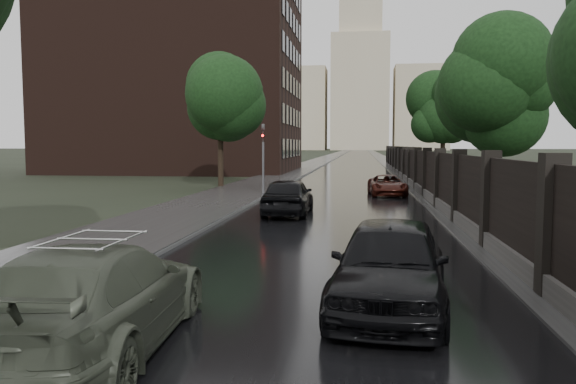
{
  "coord_description": "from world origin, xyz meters",
  "views": [
    {
      "loc": [
        1.11,
        -5.75,
        2.85
      ],
      "look_at": [
        -0.96,
        10.08,
        1.5
      ],
      "focal_mm": 35.0,
      "sensor_mm": 36.0,
      "label": 1
    }
  ],
  "objects_px": {
    "hatchback_left": "(288,196)",
    "car_right_near": "(390,264)",
    "volga_sedan": "(94,298)",
    "tree_left_far": "(220,108)",
    "tree_right_b": "(499,100)",
    "tree_right_c": "(443,118)",
    "car_right_far": "(387,185)",
    "traffic_light": "(263,153)"
  },
  "relations": [
    {
      "from": "car_right_near",
      "to": "tree_right_c",
      "type": "bearing_deg",
      "value": 86.94
    },
    {
      "from": "traffic_light",
      "to": "hatchback_left",
      "type": "relative_size",
      "value": 0.89
    },
    {
      "from": "hatchback_left",
      "to": "car_right_near",
      "type": "height_order",
      "value": "car_right_near"
    },
    {
      "from": "tree_left_far",
      "to": "volga_sedan",
      "type": "bearing_deg",
      "value": -79.13
    },
    {
      "from": "car_right_near",
      "to": "tree_right_b",
      "type": "bearing_deg",
      "value": 78.2
    },
    {
      "from": "tree_left_far",
      "to": "tree_right_b",
      "type": "bearing_deg",
      "value": -27.3
    },
    {
      "from": "tree_right_c",
      "to": "hatchback_left",
      "type": "distance_m",
      "value": 25.55
    },
    {
      "from": "hatchback_left",
      "to": "volga_sedan",
      "type": "bearing_deg",
      "value": 87.13
    },
    {
      "from": "car_right_near",
      "to": "car_right_far",
      "type": "relative_size",
      "value": 1.11
    },
    {
      "from": "traffic_light",
      "to": "volga_sedan",
      "type": "distance_m",
      "value": 23.76
    },
    {
      "from": "tree_left_far",
      "to": "tree_right_c",
      "type": "xyz_separation_m",
      "value": [
        15.5,
        10.0,
        -0.29
      ]
    },
    {
      "from": "tree_left_far",
      "to": "tree_right_c",
      "type": "height_order",
      "value": "tree_left_far"
    },
    {
      "from": "tree_right_c",
      "to": "volga_sedan",
      "type": "distance_m",
      "value": 40.13
    },
    {
      "from": "tree_left_far",
      "to": "car_right_far",
      "type": "distance_m",
      "value": 12.22
    },
    {
      "from": "tree_left_far",
      "to": "hatchback_left",
      "type": "relative_size",
      "value": 1.64
    },
    {
      "from": "tree_right_c",
      "to": "car_right_far",
      "type": "relative_size",
      "value": 1.67
    },
    {
      "from": "hatchback_left",
      "to": "tree_right_b",
      "type": "bearing_deg",
      "value": -150.03
    },
    {
      "from": "tree_left_far",
      "to": "car_right_near",
      "type": "distance_m",
      "value": 28.17
    },
    {
      "from": "tree_left_far",
      "to": "hatchback_left",
      "type": "xyz_separation_m",
      "value": [
        6.19,
        -13.42,
        -4.47
      ]
    },
    {
      "from": "volga_sedan",
      "to": "tree_right_c",
      "type": "bearing_deg",
      "value": -108.36
    },
    {
      "from": "tree_right_b",
      "to": "car_right_far",
      "type": "height_order",
      "value": "tree_right_b"
    },
    {
      "from": "car_right_near",
      "to": "tree_left_far",
      "type": "bearing_deg",
      "value": 116.42
    },
    {
      "from": "volga_sedan",
      "to": "car_right_near",
      "type": "xyz_separation_m",
      "value": [
        4.13,
        2.54,
        0.04
      ]
    },
    {
      "from": "volga_sedan",
      "to": "hatchback_left",
      "type": "relative_size",
      "value": 1.16
    },
    {
      "from": "hatchback_left",
      "to": "car_right_near",
      "type": "relative_size",
      "value": 0.97
    },
    {
      "from": "hatchback_left",
      "to": "car_right_near",
      "type": "distance_m",
      "value": 13.13
    },
    {
      "from": "traffic_light",
      "to": "hatchback_left",
      "type": "bearing_deg",
      "value": -73.5
    },
    {
      "from": "tree_right_c",
      "to": "hatchback_left",
      "type": "bearing_deg",
      "value": -111.67
    },
    {
      "from": "tree_right_c",
      "to": "volga_sedan",
      "type": "bearing_deg",
      "value": -104.51
    },
    {
      "from": "hatchback_left",
      "to": "car_right_near",
      "type": "bearing_deg",
      "value": 104.89
    },
    {
      "from": "volga_sedan",
      "to": "hatchback_left",
      "type": "height_order",
      "value": "hatchback_left"
    },
    {
      "from": "tree_right_c",
      "to": "car_right_near",
      "type": "relative_size",
      "value": 1.5
    },
    {
      "from": "tree_right_b",
      "to": "hatchback_left",
      "type": "height_order",
      "value": "tree_right_b"
    },
    {
      "from": "tree_left_far",
      "to": "volga_sedan",
      "type": "xyz_separation_m",
      "value": [
        5.5,
        -28.64,
        -4.48
      ]
    },
    {
      "from": "tree_left_far",
      "to": "volga_sedan",
      "type": "distance_m",
      "value": 29.5
    },
    {
      "from": "volga_sedan",
      "to": "hatchback_left",
      "type": "distance_m",
      "value": 15.23
    },
    {
      "from": "tree_left_far",
      "to": "traffic_light",
      "type": "bearing_deg",
      "value": -53.53
    },
    {
      "from": "tree_left_far",
      "to": "car_right_near",
      "type": "relative_size",
      "value": 1.58
    },
    {
      "from": "tree_left_far",
      "to": "hatchback_left",
      "type": "height_order",
      "value": "tree_left_far"
    },
    {
      "from": "tree_right_c",
      "to": "car_right_far",
      "type": "height_order",
      "value": "tree_right_c"
    },
    {
      "from": "hatchback_left",
      "to": "traffic_light",
      "type": "bearing_deg",
      "value": -73.75
    },
    {
      "from": "volga_sedan",
      "to": "tree_right_b",
      "type": "bearing_deg",
      "value": -119.7
    }
  ]
}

